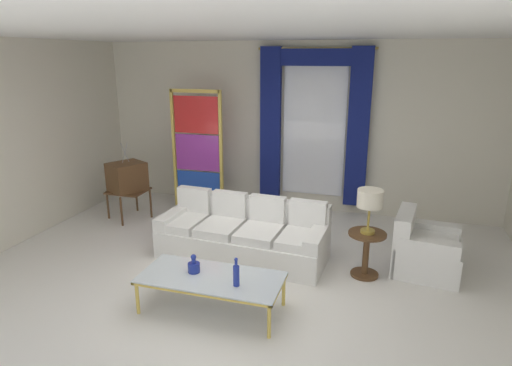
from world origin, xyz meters
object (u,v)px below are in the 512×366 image
(coffee_table, at_px, (211,279))
(armchair_white, at_px, (423,251))
(vintage_tv, at_px, (127,178))
(bottle_crystal_tall, at_px, (236,274))
(bottle_blue_decanter, at_px, (194,266))
(couch_white_long, at_px, (244,235))
(peacock_figurine, at_px, (210,207))
(stained_glass_divider, at_px, (197,155))
(table_lamp_brass, at_px, (370,200))
(round_side_table, at_px, (366,250))

(coffee_table, relative_size, armchair_white, 1.72)
(vintage_tv, bearing_deg, bottle_crystal_tall, -39.88)
(coffee_table, xyz_separation_m, bottle_blue_decanter, (-0.22, 0.04, 0.10))
(vintage_tv, relative_size, armchair_white, 1.47)
(couch_white_long, height_order, peacock_figurine, couch_white_long)
(bottle_crystal_tall, xyz_separation_m, stained_glass_divider, (-1.78, 3.01, 0.52))
(couch_white_long, distance_m, coffee_table, 1.44)
(vintage_tv, relative_size, table_lamp_brass, 2.36)
(couch_white_long, bearing_deg, peacock_figurine, 130.80)
(bottle_blue_decanter, height_order, table_lamp_brass, table_lamp_brass)
(round_side_table, height_order, table_lamp_brass, table_lamp_brass)
(couch_white_long, distance_m, vintage_tv, 2.56)
(table_lamp_brass, bearing_deg, round_side_table, 90.00)
(couch_white_long, relative_size, stained_glass_divider, 1.09)
(stained_glass_divider, bearing_deg, couch_white_long, -47.28)
(coffee_table, distance_m, bottle_crystal_tall, 0.38)
(armchair_white, distance_m, round_side_table, 0.79)
(couch_white_long, xyz_separation_m, armchair_white, (2.40, 0.21, -0.02))
(peacock_figurine, relative_size, round_side_table, 1.01)
(bottle_crystal_tall, height_order, vintage_tv, vintage_tv)
(peacock_figurine, height_order, round_side_table, round_side_table)
(round_side_table, bearing_deg, peacock_figurine, 154.29)
(coffee_table, xyz_separation_m, vintage_tv, (-2.48, 2.25, 0.35))
(couch_white_long, height_order, round_side_table, couch_white_long)
(vintage_tv, xyz_separation_m, round_side_table, (4.08, -0.94, -0.37))
(stained_glass_divider, bearing_deg, round_side_table, -27.67)
(peacock_figurine, xyz_separation_m, round_side_table, (2.70, -1.30, 0.14))
(coffee_table, relative_size, bottle_blue_decanter, 7.36)
(round_side_table, distance_m, table_lamp_brass, 0.67)
(round_side_table, xyz_separation_m, table_lamp_brass, (0.00, -0.00, 0.67))
(peacock_figurine, bearing_deg, round_side_table, -25.71)
(round_side_table, bearing_deg, coffee_table, -140.59)
(coffee_table, distance_m, round_side_table, 2.06)
(bottle_blue_decanter, distance_m, vintage_tv, 3.17)
(vintage_tv, height_order, armchair_white, vintage_tv)
(couch_white_long, relative_size, coffee_table, 1.51)
(peacock_figurine, distance_m, round_side_table, 3.00)
(bottle_blue_decanter, bearing_deg, armchair_white, 32.54)
(bottle_blue_decanter, xyz_separation_m, stained_glass_divider, (-1.23, 2.87, 0.58))
(peacock_figurine, xyz_separation_m, table_lamp_brass, (2.70, -1.30, 0.81))
(vintage_tv, distance_m, stained_glass_divider, 1.27)
(stained_glass_divider, bearing_deg, vintage_tv, -147.40)
(coffee_table, height_order, bottle_crystal_tall, bottle_crystal_tall)
(armchair_white, bearing_deg, couch_white_long, -174.89)
(vintage_tv, bearing_deg, stained_glass_divider, 32.60)
(bottle_blue_decanter, relative_size, peacock_figurine, 0.36)
(vintage_tv, height_order, table_lamp_brass, vintage_tv)
(bottle_blue_decanter, bearing_deg, vintage_tv, 135.69)
(coffee_table, xyz_separation_m, stained_glass_divider, (-1.45, 2.91, 0.68))
(stained_glass_divider, xyz_separation_m, table_lamp_brass, (3.04, -1.60, -0.03))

